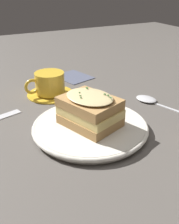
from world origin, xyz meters
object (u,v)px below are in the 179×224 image
Objects in this scene: dinner_plate at (90,127)px; napkin at (74,77)px; teacup_with_saucer at (49,85)px; spoon at (149,100)px; sandwich at (89,110)px.

napkin is (0.35, -0.11, -0.01)m from dinner_plate.
teacup_with_saucer is 0.83× the size of spoon.
dinner_plate is at bearing 176.08° from sandwich.
dinner_plate is 0.24m from teacup_with_saucer.
napkin is at bearing -144.93° from teacup_with_saucer.
sandwich reaches higher than teacup_with_saucer.
sandwich is at bearing 177.74° from spoon.
teacup_with_saucer is 0.29m from spoon.
dinner_plate is at bearing 178.03° from spoon.
dinner_plate is 0.04m from sandwich.
sandwich is (0.00, -0.00, 0.04)m from dinner_plate.
teacup_with_saucer is at bearing 131.27° from napkin.
spoon is 1.46× the size of napkin.
sandwich is 1.03× the size of teacup_with_saucer.
teacup_with_saucer is at bearing 2.65° from sandwich.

